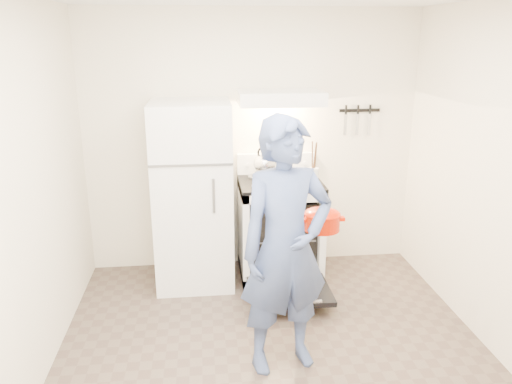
# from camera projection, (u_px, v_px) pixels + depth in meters

# --- Properties ---
(floor) EXTENTS (3.60, 3.60, 0.00)m
(floor) POSITION_uv_depth(u_px,v_px,m) (279.00, 370.00, 3.50)
(floor) COLOR #504438
(floor) RESTS_ON ground
(back_wall) EXTENTS (3.20, 0.02, 2.50)m
(back_wall) POSITION_uv_depth(u_px,v_px,m) (252.00, 143.00, 4.83)
(back_wall) COLOR beige
(back_wall) RESTS_ON ground
(refrigerator) EXTENTS (0.70, 0.70, 1.70)m
(refrigerator) POSITION_uv_depth(u_px,v_px,m) (193.00, 195.00, 4.56)
(refrigerator) COLOR white
(refrigerator) RESTS_ON floor
(stove_body) EXTENTS (0.76, 0.65, 0.92)m
(stove_body) POSITION_uv_depth(u_px,v_px,m) (280.00, 230.00, 4.79)
(stove_body) COLOR white
(stove_body) RESTS_ON floor
(cooktop) EXTENTS (0.76, 0.65, 0.03)m
(cooktop) POSITION_uv_depth(u_px,v_px,m) (280.00, 183.00, 4.64)
(cooktop) COLOR black
(cooktop) RESTS_ON stove_body
(backsplash) EXTENTS (0.76, 0.07, 0.20)m
(backsplash) POSITION_uv_depth(u_px,v_px,m) (276.00, 163.00, 4.88)
(backsplash) COLOR white
(backsplash) RESTS_ON cooktop
(oven_door) EXTENTS (0.70, 0.54, 0.04)m
(oven_door) POSITION_uv_depth(u_px,v_px,m) (290.00, 291.00, 4.32)
(oven_door) COLOR black
(oven_door) RESTS_ON floor
(oven_rack) EXTENTS (0.60, 0.52, 0.01)m
(oven_rack) POSITION_uv_depth(u_px,v_px,m) (279.00, 232.00, 4.79)
(oven_rack) COLOR slate
(oven_rack) RESTS_ON stove_body
(range_hood) EXTENTS (0.76, 0.50, 0.12)m
(range_hood) POSITION_uv_depth(u_px,v_px,m) (280.00, 98.00, 4.48)
(range_hood) COLOR white
(range_hood) RESTS_ON back_wall
(knife_strip) EXTENTS (0.40, 0.02, 0.03)m
(knife_strip) POSITION_uv_depth(u_px,v_px,m) (360.00, 110.00, 4.84)
(knife_strip) COLOR black
(knife_strip) RESTS_ON back_wall
(pizza_stone) EXTENTS (0.29, 0.29, 0.02)m
(pizza_stone) POSITION_uv_depth(u_px,v_px,m) (288.00, 230.00, 4.80)
(pizza_stone) COLOR #947857
(pizza_stone) RESTS_ON oven_rack
(tea_kettle) EXTENTS (0.26, 0.21, 0.31)m
(tea_kettle) POSITION_uv_depth(u_px,v_px,m) (265.00, 162.00, 4.68)
(tea_kettle) COLOR #BAB9BE
(tea_kettle) RESTS_ON cooktop
(utensil_jar) EXTENTS (0.10, 0.10, 0.13)m
(utensil_jar) POSITION_uv_depth(u_px,v_px,m) (314.00, 175.00, 4.48)
(utensil_jar) COLOR silver
(utensil_jar) RESTS_ON cooktop
(person) EXTENTS (0.73, 0.57, 1.78)m
(person) POSITION_uv_depth(u_px,v_px,m) (286.00, 248.00, 3.32)
(person) COLOR navy
(person) RESTS_ON floor
(dutch_oven) EXTENTS (0.34, 0.27, 0.22)m
(dutch_oven) POSITION_uv_depth(u_px,v_px,m) (322.00, 222.00, 3.73)
(dutch_oven) COLOR #B91600
(dutch_oven) RESTS_ON person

